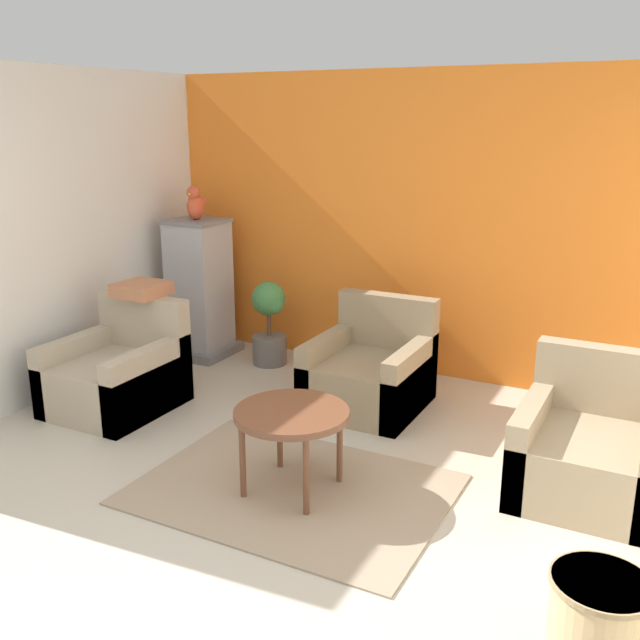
% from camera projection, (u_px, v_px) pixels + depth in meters
% --- Properties ---
extents(ground_plane, '(20.00, 20.00, 0.00)m').
position_uv_depth(ground_plane, '(157.00, 583.00, 3.33)').
color(ground_plane, beige).
rests_on(ground_plane, ground).
extents(wall_back_accent, '(4.59, 0.06, 2.46)m').
position_uv_depth(wall_back_accent, '(415.00, 227.00, 5.81)').
color(wall_back_accent, orange).
rests_on(wall_back_accent, ground_plane).
extents(wall_left, '(0.06, 3.28, 2.46)m').
position_uv_depth(wall_left, '(56.00, 235.00, 5.39)').
color(wall_left, silver).
rests_on(wall_left, ground_plane).
extents(area_rug, '(1.76, 1.29, 0.01)m').
position_uv_depth(area_rug, '(293.00, 489.00, 4.15)').
color(area_rug, gray).
rests_on(area_rug, ground_plane).
extents(coffee_table, '(0.66, 0.66, 0.50)m').
position_uv_depth(coffee_table, '(292.00, 418.00, 4.02)').
color(coffee_table, brown).
rests_on(coffee_table, ground_plane).
extents(armchair_left, '(0.78, 0.85, 0.79)m').
position_uv_depth(armchair_left, '(118.00, 375.00, 5.27)').
color(armchair_left, tan).
rests_on(armchair_left, ground_plane).
extents(armchair_right, '(0.78, 0.85, 0.79)m').
position_uv_depth(armchair_right, '(590.00, 452.00, 4.07)').
color(armchair_right, '#9E896B').
rests_on(armchair_right, ground_plane).
extents(armchair_middle, '(0.78, 0.85, 0.79)m').
position_uv_depth(armchair_middle, '(370.00, 374.00, 5.30)').
color(armchair_middle, '#8E7A5B').
rests_on(armchair_middle, ground_plane).
extents(birdcage, '(0.56, 0.56, 1.23)m').
position_uv_depth(birdcage, '(200.00, 290.00, 6.38)').
color(birdcage, slate).
rests_on(birdcage, ground_plane).
extents(parrot, '(0.14, 0.25, 0.30)m').
position_uv_depth(parrot, '(196.00, 204.00, 6.17)').
color(parrot, '#D14C2D').
rests_on(parrot, birdcage).
extents(potted_plant, '(0.32, 0.30, 0.73)m').
position_uv_depth(potted_plant, '(269.00, 320.00, 6.17)').
color(potted_plant, '#66605B').
rests_on(potted_plant, ground_plane).
extents(wicker_basket, '(0.42, 0.42, 0.32)m').
position_uv_depth(wicker_basket, '(599.00, 612.00, 2.88)').
color(wicker_basket, tan).
rests_on(wicker_basket, ground_plane).
extents(throw_pillow, '(0.35, 0.35, 0.10)m').
position_uv_depth(throw_pillow, '(142.00, 289.00, 5.38)').
color(throw_pillow, '#B2704C').
rests_on(throw_pillow, armchair_left).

